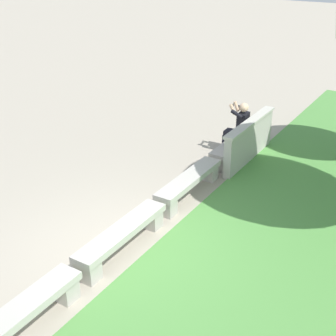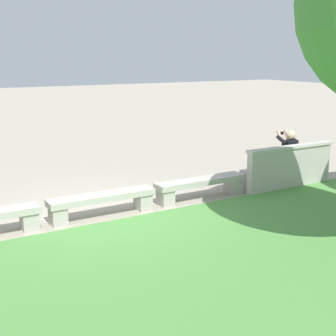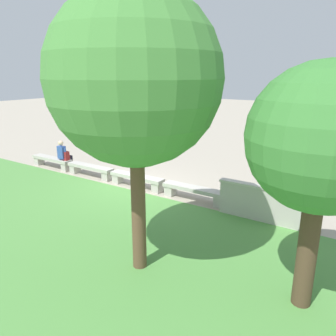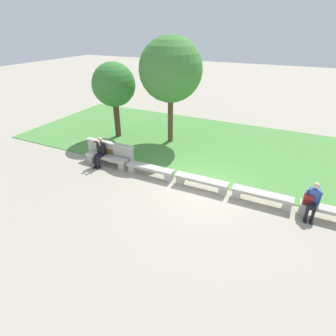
{
  "view_description": "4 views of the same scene",
  "coord_description": "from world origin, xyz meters",
  "px_view_note": "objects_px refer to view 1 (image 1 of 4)",
  "views": [
    {
      "loc": [
        5.19,
        4.13,
        4.72
      ],
      "look_at": [
        -1.82,
        -0.22,
        0.77
      ],
      "focal_mm": 50.0,
      "sensor_mm": 36.0,
      "label": 1
    },
    {
      "loc": [
        3.25,
        8.08,
        3.03
      ],
      "look_at": [
        -1.53,
        -0.1,
        0.76
      ],
      "focal_mm": 50.0,
      "sensor_mm": 36.0,
      "label": 2
    },
    {
      "loc": [
        -6.89,
        8.51,
        3.86
      ],
      "look_at": [
        -1.24,
        -0.1,
        0.88
      ],
      "focal_mm": 35.0,
      "sensor_mm": 36.0,
      "label": 3
    },
    {
      "loc": [
        2.59,
        -8.47,
        5.71
      ],
      "look_at": [
        -1.3,
        -0.3,
        0.76
      ],
      "focal_mm": 28.0,
      "sensor_mm": 36.0,
      "label": 4
    }
  ],
  "objects_px": {
    "bench_mid": "(122,236)",
    "person_photographer": "(238,125)",
    "bench_main": "(236,146)",
    "bench_far": "(17,319)",
    "bench_near": "(189,182)"
  },
  "relations": [
    {
      "from": "bench_main",
      "to": "bench_far",
      "type": "distance_m",
      "value": 6.86
    },
    {
      "from": "bench_main",
      "to": "bench_near",
      "type": "height_order",
      "value": "same"
    },
    {
      "from": "bench_far",
      "to": "person_photographer",
      "type": "bearing_deg",
      "value": -179.38
    },
    {
      "from": "bench_mid",
      "to": "person_photographer",
      "type": "height_order",
      "value": "person_photographer"
    },
    {
      "from": "bench_main",
      "to": "person_photographer",
      "type": "height_order",
      "value": "person_photographer"
    },
    {
      "from": "bench_near",
      "to": "bench_far",
      "type": "relative_size",
      "value": 1.0
    },
    {
      "from": "bench_near",
      "to": "person_photographer",
      "type": "height_order",
      "value": "person_photographer"
    },
    {
      "from": "person_photographer",
      "to": "bench_main",
      "type": "bearing_deg",
      "value": 16.9
    },
    {
      "from": "person_photographer",
      "to": "bench_far",
      "type": "bearing_deg",
      "value": 0.62
    },
    {
      "from": "bench_main",
      "to": "bench_far",
      "type": "height_order",
      "value": "same"
    },
    {
      "from": "bench_mid",
      "to": "bench_far",
      "type": "bearing_deg",
      "value": 0.0
    },
    {
      "from": "bench_mid",
      "to": "person_photographer",
      "type": "bearing_deg",
      "value": -179.08
    },
    {
      "from": "bench_main",
      "to": "bench_far",
      "type": "xyz_separation_m",
      "value": [
        6.86,
        0.0,
        0.0
      ]
    },
    {
      "from": "bench_mid",
      "to": "bench_far",
      "type": "distance_m",
      "value": 2.29
    },
    {
      "from": "bench_main",
      "to": "bench_near",
      "type": "distance_m",
      "value": 2.29
    }
  ]
}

